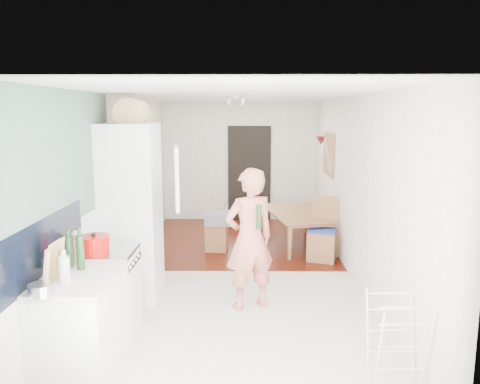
{
  "coord_description": "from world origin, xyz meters",
  "views": [
    {
      "loc": [
        0.12,
        -6.3,
        2.28
      ],
      "look_at": [
        0.04,
        0.2,
        1.17
      ],
      "focal_mm": 35.0,
      "sensor_mm": 36.0,
      "label": 1
    }
  ],
  "objects_px": {
    "person": "(250,227)",
    "dining_chair": "(323,230)",
    "dining_table": "(300,231)",
    "stool": "(217,237)",
    "drying_rack": "(396,343)"
  },
  "relations": [
    {
      "from": "person",
      "to": "dining_chair",
      "type": "relative_size",
      "value": 1.99
    },
    {
      "from": "dining_table",
      "to": "stool",
      "type": "xyz_separation_m",
      "value": [
        -1.42,
        -0.31,
        -0.02
      ]
    },
    {
      "from": "person",
      "to": "dining_table",
      "type": "height_order",
      "value": "person"
    },
    {
      "from": "dining_chair",
      "to": "drying_rack",
      "type": "distance_m",
      "value": 3.4
    },
    {
      "from": "person",
      "to": "dining_chair",
      "type": "height_order",
      "value": "person"
    },
    {
      "from": "dining_chair",
      "to": "drying_rack",
      "type": "xyz_separation_m",
      "value": [
        0.06,
        -3.4,
        -0.1
      ]
    },
    {
      "from": "dining_chair",
      "to": "drying_rack",
      "type": "relative_size",
      "value": 1.25
    },
    {
      "from": "dining_chair",
      "to": "stool",
      "type": "distance_m",
      "value": 1.76
    },
    {
      "from": "dining_chair",
      "to": "dining_table",
      "type": "bearing_deg",
      "value": 124.13
    },
    {
      "from": "dining_chair",
      "to": "drying_rack",
      "type": "height_order",
      "value": "dining_chair"
    },
    {
      "from": "stool",
      "to": "drying_rack",
      "type": "height_order",
      "value": "drying_rack"
    },
    {
      "from": "dining_chair",
      "to": "stool",
      "type": "relative_size",
      "value": 2.16
    },
    {
      "from": "person",
      "to": "drying_rack",
      "type": "relative_size",
      "value": 2.49
    },
    {
      "from": "stool",
      "to": "person",
      "type": "bearing_deg",
      "value": -77.08
    },
    {
      "from": "person",
      "to": "dining_table",
      "type": "relative_size",
      "value": 1.36
    }
  ]
}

